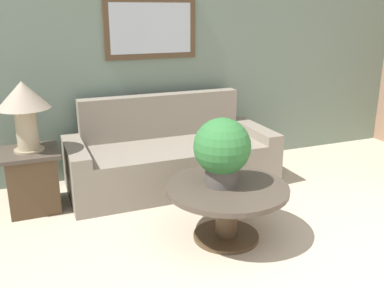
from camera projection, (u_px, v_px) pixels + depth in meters
name	position (u px, v px, depth m)	size (l,w,h in m)	color
wall_back	(184.00, 54.00, 4.80)	(7.85, 0.09, 2.60)	slate
couch_main	(171.00, 158.00, 4.49)	(2.12, 0.88, 0.91)	gray
coffee_table	(227.00, 200.00, 3.40)	(0.97, 0.97, 0.46)	#4C3823
side_table	(33.00, 180.00, 3.92)	(0.50, 0.50, 0.57)	#4C3823
table_lamp	(24.00, 103.00, 3.71)	(0.46, 0.46, 0.63)	tan
potted_plant_on_table	(222.00, 149.00, 3.30)	(0.45, 0.45, 0.54)	#4C4742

